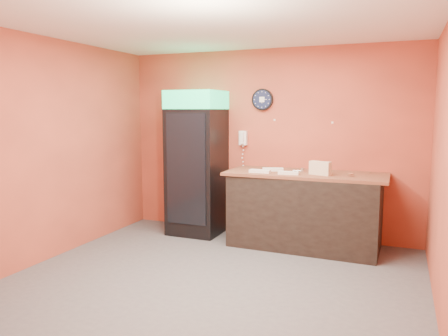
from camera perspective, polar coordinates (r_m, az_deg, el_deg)
The scene contains 15 objects.
floor at distance 5.11m, azimuth -1.00°, elevation -14.20°, with size 4.50×4.50×0.00m, color #47474C.
back_wall at distance 6.65m, azimuth 5.75°, elevation 3.26°, with size 4.50×0.02×2.80m, color #C45137.
left_wall at distance 6.02m, azimuth -21.16°, elevation 2.34°, with size 0.02×4.00×2.80m, color #C45137.
right_wall at distance 4.41m, azimuth 26.94°, elevation 0.29°, with size 0.02×4.00×2.80m, color #C45137.
ceiling at distance 4.83m, azimuth -1.08°, elevation 18.35°, with size 4.50×4.00×0.02m, color white.
beverage_cooler at distance 6.68m, azimuth -3.67°, elevation 0.43°, with size 0.77×0.78×2.18m.
prep_counter at distance 6.20m, azimuth 10.49°, elevation -5.56°, with size 2.01×0.89×1.00m, color black.
wall_clock at distance 6.63m, azimuth 5.05°, elevation 8.90°, with size 0.32×0.06×0.32m.
wall_phone at distance 6.71m, azimuth 2.50°, elevation 3.94°, with size 0.12×0.10×0.22m.
butcher_paper at distance 6.10m, azimuth 10.61°, elevation -0.79°, with size 2.17×0.90×0.04m, color brown.
sub_roll_stack at distance 5.91m, azimuth 12.45°, elevation -0.02°, with size 0.30×0.18×0.18m.
wrapped_sandwich_left at distance 6.01m, azimuth 4.70°, elevation -0.42°, with size 0.28×0.11×0.04m, color white.
wrapped_sandwich_mid at distance 5.90m, azimuth 8.43°, elevation -0.64°, with size 0.27×0.11×0.04m, color white.
wrapped_sandwich_right at distance 6.21m, azimuth 6.40°, elevation -0.19°, with size 0.29×0.11×0.04m, color white.
kitchen_tool at distance 6.19m, azimuth 10.23°, elevation -0.22°, with size 0.05×0.05×0.05m, color silver.
Camera 1 is at (1.87, -4.37, 1.90)m, focal length 35.00 mm.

